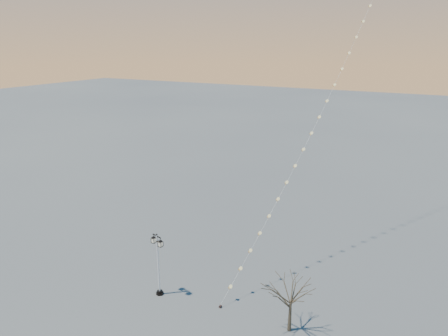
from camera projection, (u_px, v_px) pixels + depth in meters
The scene contains 4 objects.
ground at pixel (180, 311), 29.54m from camera, with size 300.00×300.00×0.00m, color #525453.
street_lamp at pixel (158, 261), 30.70m from camera, with size 1.27×0.70×5.15m.
bare_tree at pixel (291, 293), 26.74m from camera, with size 2.51×2.51×4.16m.
kite_train at pixel (348, 35), 36.07m from camera, with size 8.91×33.00×38.75m.
Camera 1 is at (14.60, -20.73, 18.66)m, focal length 32.66 mm.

